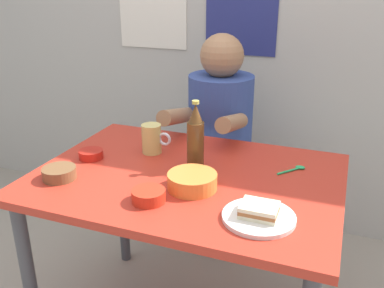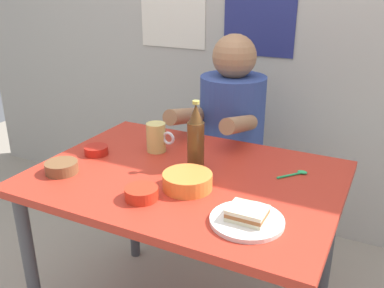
{
  "view_description": "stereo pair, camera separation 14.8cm",
  "coord_description": "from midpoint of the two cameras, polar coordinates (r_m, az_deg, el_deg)",
  "views": [
    {
      "loc": [
        0.51,
        -1.29,
        1.41
      ],
      "look_at": [
        0.0,
        0.05,
        0.84
      ],
      "focal_mm": 39.43,
      "sensor_mm": 36.0,
      "label": 1
    },
    {
      "loc": [
        0.65,
        -1.24,
        1.41
      ],
      "look_at": [
        0.0,
        0.05,
        0.84
      ],
      "focal_mm": 39.43,
      "sensor_mm": 36.0,
      "label": 2
    }
  ],
  "objects": [
    {
      "name": "condiment_bowl_brown",
      "position": [
        1.6,
        -14.74,
        -3.06
      ],
      "size": [
        0.12,
        0.12,
        0.04
      ],
      "color": "brown",
      "rests_on": "dining_table"
    },
    {
      "name": "sandwich",
      "position": [
        1.26,
        10.88,
        -9.26
      ],
      "size": [
        0.11,
        0.09,
        0.04
      ],
      "color": "beige",
      "rests_on": "plate_orange"
    },
    {
      "name": "person_seated",
      "position": [
        2.09,
        7.37,
        3.52
      ],
      "size": [
        0.33,
        0.56,
        0.72
      ],
      "color": "#33478C",
      "rests_on": "stool"
    },
    {
      "name": "sambal_bowl_red",
      "position": [
        1.73,
        -10.5,
        -0.86
      ],
      "size": [
        0.1,
        0.1,
        0.03
      ],
      "color": "#B21E14",
      "rests_on": "dining_table"
    },
    {
      "name": "sauce_bowl_chili",
      "position": [
        1.37,
        -3.79,
        -6.67
      ],
      "size": [
        0.11,
        0.11,
        0.04
      ],
      "color": "red",
      "rests_on": "dining_table"
    },
    {
      "name": "stool",
      "position": [
        2.27,
        6.96,
        -6.46
      ],
      "size": [
        0.34,
        0.34,
        0.45
      ],
      "color": "#4C4C51",
      "rests_on": "ground"
    },
    {
      "name": "soup_bowl_orange",
      "position": [
        1.43,
        2.34,
        -5.0
      ],
      "size": [
        0.17,
        0.17,
        0.05
      ],
      "color": "orange",
      "rests_on": "dining_table"
    },
    {
      "name": "beer_bottle",
      "position": [
        1.55,
        3.25,
        0.72
      ],
      "size": [
        0.06,
        0.06,
        0.26
      ],
      "color": "#593819",
      "rests_on": "dining_table"
    },
    {
      "name": "dining_table",
      "position": [
        1.59,
        1.87,
        -7.15
      ],
      "size": [
        1.1,
        0.8,
        0.74
      ],
      "color": "#B72D1E",
      "rests_on": "ground"
    },
    {
      "name": "plate_orange",
      "position": [
        1.27,
        10.8,
        -10.23
      ],
      "size": [
        0.22,
        0.22,
        0.01
      ],
      "primitive_type": "cylinder",
      "color": "silver",
      "rests_on": "dining_table"
    },
    {
      "name": "beer_mug",
      "position": [
        1.72,
        -2.36,
        0.86
      ],
      "size": [
        0.13,
        0.08,
        0.12
      ],
      "color": "#D1BC66",
      "rests_on": "dining_table"
    },
    {
      "name": "spoon",
      "position": [
        1.6,
        16.65,
        -3.89
      ],
      "size": [
        0.09,
        0.1,
        0.01
      ],
      "color": "#26A559",
      "rests_on": "dining_table"
    },
    {
      "name": "wall_back",
      "position": [
        2.39,
        13.32,
        18.46
      ],
      "size": [
        4.4,
        0.09,
        2.6
      ],
      "color": "#ADA89E",
      "rests_on": "ground"
    }
  ]
}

